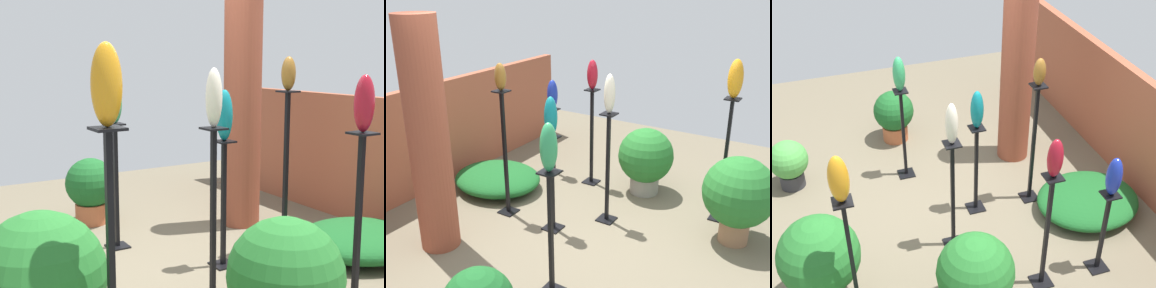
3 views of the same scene
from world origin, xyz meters
The scene contains 21 objects.
ground_plane centered at (0.00, 0.00, 0.00)m, with size 8.00×8.00×0.00m, color #6B604C.
brick_wall_back centered at (0.00, 2.46, 0.70)m, with size 5.60×0.12×1.40m, color #9E5138.
brick_pillar centered at (-0.86, 1.31, 1.20)m, with size 0.40×0.40×2.39m, color brown.
pedestal_cobalt centered at (1.30, 1.33, 0.44)m, with size 0.20×0.20×0.96m.
pedestal_jade centered at (-0.87, -0.15, 0.55)m, with size 0.20×0.20×1.20m.
pedestal_bronze centered at (0.05, 1.14, 0.70)m, with size 0.20×0.20×1.52m.
pedestal_teal centered at (0.03, 0.46, 0.51)m, with size 0.20×0.20×1.11m.
pedestal_ruby centered at (1.30, 0.70, 0.61)m, with size 0.20×0.20×1.32m.
pedestal_amber centered at (1.23, -1.07, 0.68)m, with size 0.20×0.20×1.47m.
pedestal_ivory centered at (0.51, 0.04, 0.60)m, with size 0.20×0.20×1.31m.
art_vase_cobalt centered at (1.30, 1.33, 1.17)m, with size 0.15×0.14×0.41m, color #192D9E.
art_vase_jade centered at (-0.87, -0.15, 1.41)m, with size 0.15×0.14×0.42m, color #2D9356.
art_vase_bronze centered at (0.05, 1.14, 1.67)m, with size 0.13×0.13×0.30m, color brown.
art_vase_teal centered at (0.03, 0.46, 1.33)m, with size 0.15×0.14×0.43m, color #0F727A.
art_vase_ruby centered at (1.30, 0.70, 1.51)m, with size 0.13×0.14×0.38m, color maroon.
art_vase_amber centered at (1.23, -1.07, 1.68)m, with size 0.15×0.16×0.42m, color orange.
art_vase_ivory centered at (0.51, 0.04, 1.53)m, with size 0.12×0.12×0.43m, color beige.
potted_plant_back_center centered at (0.84, -1.34, 0.56)m, with size 0.75×0.75×0.97m.
potted_plant_front_left centered at (1.42, -0.04, 0.49)m, with size 0.71×0.71×0.88m.
foliage_bed_east centered at (0.47, 1.68, 0.15)m, with size 1.03×1.19×0.30m, color #195923.
foliage_bed_west centered at (1.74, -1.24, 0.18)m, with size 0.65×0.63×0.37m, color #479942.
Camera 2 is at (-3.60, -2.11, 2.72)m, focal length 42.00 mm.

